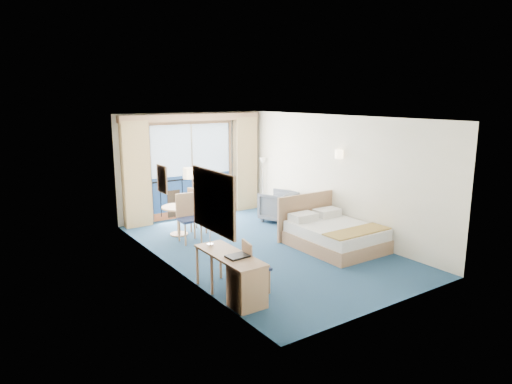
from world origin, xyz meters
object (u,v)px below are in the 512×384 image
at_px(floor_lamp, 263,171).
at_px(round_table, 178,213).
at_px(table_chair_a, 199,207).
at_px(table_chair_b, 188,215).
at_px(nightstand, 317,220).
at_px(armchair, 279,206).
at_px(bed, 333,234).
at_px(desk, 243,281).
at_px(desk_chair, 253,264).

height_order(floor_lamp, round_table, floor_lamp).
relative_size(table_chair_a, table_chair_b, 1.01).
bearing_deg(floor_lamp, table_chair_a, -159.64).
xyz_separation_m(round_table, table_chair_b, (-0.02, -0.55, 0.09)).
xyz_separation_m(table_chair_a, table_chair_b, (-0.53, -0.49, -0.01)).
distance_m(nightstand, floor_lamp, 2.50).
distance_m(armchair, table_chair_a, 2.13).
bearing_deg(bed, table_chair_b, 138.02).
bearing_deg(nightstand, desk, -146.72).
height_order(armchair, floor_lamp, floor_lamp).
bearing_deg(floor_lamp, desk_chair, -126.62).
bearing_deg(table_chair_b, floor_lamp, 28.82).
relative_size(floor_lamp, desk, 1.00).
height_order(bed, floor_lamp, floor_lamp).
bearing_deg(table_chair_a, table_chair_b, 89.28).
height_order(round_table, table_chair_b, table_chair_b).
xyz_separation_m(bed, table_chair_b, (-2.31, 2.08, 0.31)).
distance_m(bed, nightstand, 1.23).
bearing_deg(armchair, floor_lamp, -127.20).
relative_size(armchair, table_chair_b, 0.80).
height_order(bed, table_chair_a, table_chair_a).
xyz_separation_m(nightstand, floor_lamp, (0.10, 2.35, 0.85)).
xyz_separation_m(nightstand, table_chair_b, (-2.84, 0.97, 0.33)).
bearing_deg(bed, armchair, 82.19).
bearing_deg(armchair, desk, 23.95).
xyz_separation_m(desk, table_chair_a, (1.21, 3.77, 0.22)).
relative_size(round_table, table_chair_a, 0.70).
xyz_separation_m(bed, round_table, (-2.29, 2.63, 0.23)).
distance_m(table_chair_a, table_chair_b, 0.72).
bearing_deg(bed, nightstand, 64.72).
bearing_deg(desk_chair, desk, 138.74).
height_order(desk, desk_chair, desk_chair).
xyz_separation_m(nightstand, round_table, (-2.82, 1.52, 0.25)).
relative_size(armchair, desk, 0.57).
relative_size(floor_lamp, table_chair_b, 1.39).
distance_m(nightstand, round_table, 3.21).
xyz_separation_m(nightstand, armchair, (-0.21, 1.17, 0.12)).
bearing_deg(floor_lamp, bed, -100.19).
relative_size(bed, armchair, 2.25).
bearing_deg(round_table, bed, -48.93).
bearing_deg(desk_chair, armchair, -31.41).
height_order(nightstand, round_table, round_table).
bearing_deg(desk_chair, nightstand, -46.02).
height_order(floor_lamp, desk, floor_lamp).
distance_m(floor_lamp, desk_chair, 5.50).
relative_size(nightstand, armchair, 0.61).
xyz_separation_m(armchair, round_table, (-2.61, 0.35, 0.12)).
bearing_deg(table_chair_a, desk, 118.73).
height_order(bed, desk, bed).
xyz_separation_m(floor_lamp, desk, (-3.62, -4.66, -0.72)).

